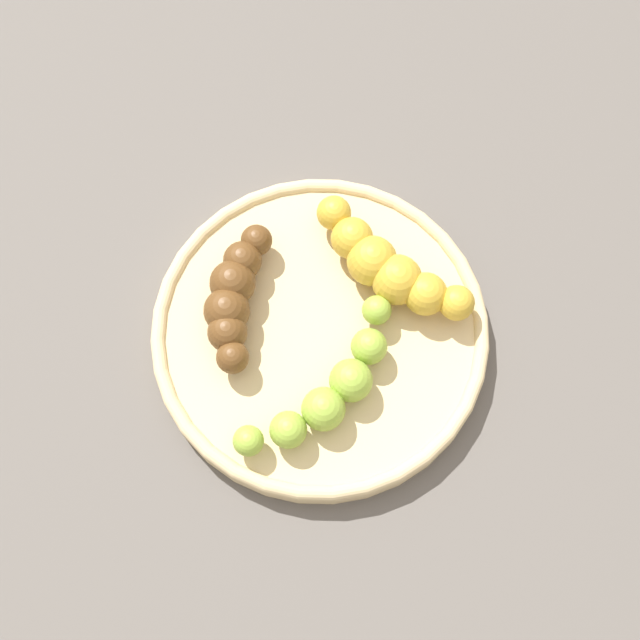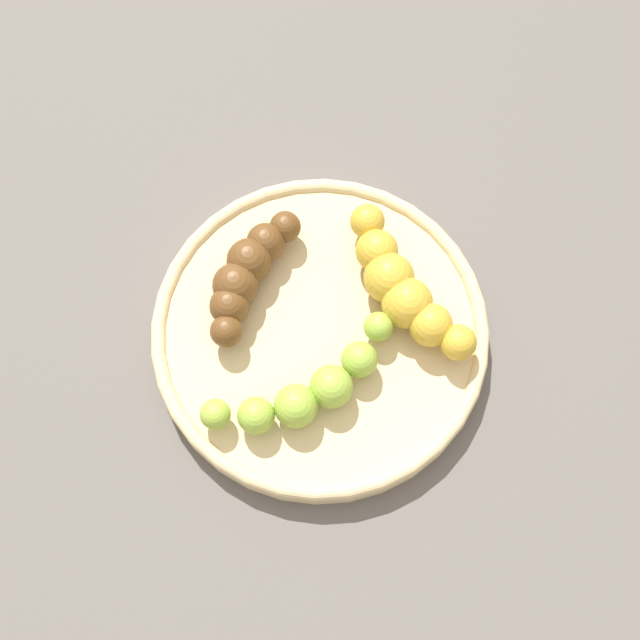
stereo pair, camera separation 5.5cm
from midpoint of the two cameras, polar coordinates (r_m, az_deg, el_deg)
name	(u,v)px [view 1 (the left image)]	position (r m, az deg, el deg)	size (l,w,h in m)	color
ground_plane	(320,338)	(0.59, -2.66, -1.61)	(2.40, 2.40, 0.00)	#56514C
fruit_bowl	(320,332)	(0.57, -2.71, -1.24)	(0.23, 0.23, 0.02)	#D1B784
banana_green	(331,389)	(0.54, -2.15, -5.15)	(0.09, 0.12, 0.03)	#8CAD38
banana_spotted	(388,267)	(0.57, 1.92, 3.29)	(0.11, 0.08, 0.03)	gold
banana_overripe	(234,296)	(0.57, -8.66, 1.26)	(0.04, 0.11, 0.03)	#593819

